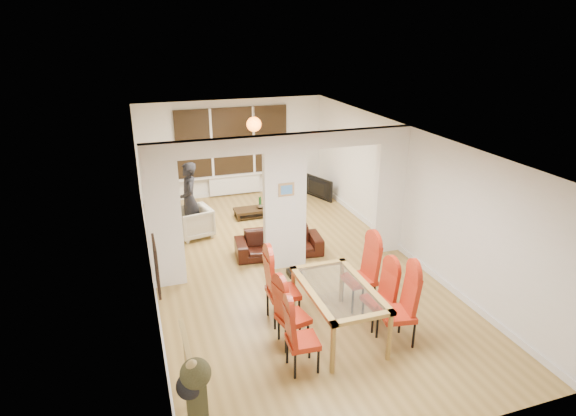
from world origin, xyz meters
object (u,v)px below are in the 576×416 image
bowl (261,207)px  person (189,200)px  bottle (260,201)px  dining_table (338,310)px  dining_chair_lb (293,313)px  dining_chair_la (303,336)px  television (316,188)px  dining_chair_lc (283,287)px  dining_chair_rb (378,296)px  armchair (194,222)px  coffee_table (254,213)px  dining_chair_ra (397,309)px  sofa (279,243)px  dining_chair_rc (359,275)px

bowl → person: bearing=-161.0°
person → bottle: (1.79, 0.74, -0.49)m
dining_table → dining_chair_lb: size_ratio=1.63×
dining_chair_la → television: 6.89m
television → dining_chair_lc: bearing=132.7°
dining_chair_la → dining_chair_rb: (1.45, 0.58, -0.01)m
dining_chair_la → armchair: dining_chair_la is taller
armchair → bottle: bearing=102.8°
dining_table → bowl: dining_table is taller
dining_chair_rb → armchair: dining_chair_rb is taller
dining_chair_lb → coffee_table: dining_chair_lb is taller
dining_chair_ra → television: bearing=88.8°
bottle → dining_table: bearing=-92.3°
dining_chair_la → dining_chair_lc: dining_chair_lc is taller
dining_chair_la → dining_chair_lc: size_ratio=0.87×
person → bottle: 2.00m
dining_chair_lc → sofa: (0.64, 2.26, -0.34)m
television → dining_chair_ra: bearing=148.3°
dining_chair_lc → television: bearing=64.5°
dining_chair_ra → bottle: (-0.50, 5.62, -0.24)m
person → dining_chair_lb: bearing=12.1°
dining_chair_rc → television: size_ratio=1.15×
dining_chair_rb → sofa: bearing=97.8°
television → person: bearing=90.7°
dining_chair_lc → dining_chair_rb: size_ratio=1.17×
coffee_table → bowl: (0.18, -0.02, 0.13)m
dining_chair_la → armchair: 4.96m
sofa → bowl: 2.15m
dining_chair_rb → dining_chair_lb: bearing=175.4°
dining_chair_ra → coffee_table: dining_chair_ra is taller
dining_chair_lc → television: dining_chair_lc is taller
dining_chair_rc → bowl: (-0.45, 4.40, -0.34)m
dining_chair_rc → television: dining_chair_rc is taller
dining_chair_ra → armchair: 5.31m
dining_chair_lc → dining_chair_rc: size_ratio=1.01×
dining_chair_la → coffee_table: bearing=85.9°
dining_chair_lc → dining_chair_rc: bearing=1.2°
bowl → sofa: bearing=-95.7°
dining_chair_lb → person: size_ratio=0.62×
television → armchair: bearing=91.9°
dining_chair_la → sofa: 3.53m
armchair → dining_chair_rc: bearing=18.0°
dining_chair_ra → sofa: (-0.74, 3.34, -0.32)m
dining_chair_rc → dining_chair_lb: bearing=-158.3°
sofa → bottle: bearing=89.9°
dining_chair_rb → person: size_ratio=0.61×
dining_chair_rc → sofa: bearing=103.4°
television → coffee_table: size_ratio=1.08×
dining_chair_la → dining_chair_lb: size_ratio=0.99×
dining_chair_lc → television: size_ratio=1.17×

